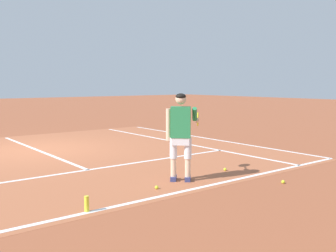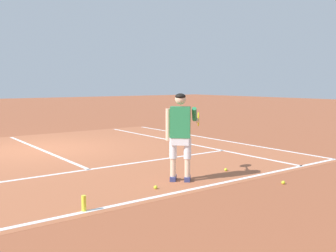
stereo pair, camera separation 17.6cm
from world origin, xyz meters
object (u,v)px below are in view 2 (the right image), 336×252
Objects in this scene: tennis_ball_by_baseline at (283,182)px; tennis_ball_near_feet at (156,187)px; tennis_ball_mid_court at (226,170)px; tennis_player at (181,131)px; water_bottle at (84,203)px.

tennis_ball_near_feet is at bearing 151.51° from tennis_ball_by_baseline.
tennis_ball_mid_court is (-0.09, 1.43, 0.00)m from tennis_ball_by_baseline.
tennis_player is 1.22m from tennis_ball_near_feet.
water_bottle is (-2.29, -0.57, -0.87)m from tennis_player.
tennis_player is 25.95× the size of tennis_ball_near_feet.
tennis_player is 2.18m from tennis_ball_by_baseline.
tennis_ball_by_baseline is 0.27× the size of water_bottle.
tennis_ball_near_feet is at bearing -164.79° from tennis_player.
tennis_ball_near_feet is at bearing 13.24° from water_bottle.
tennis_ball_by_baseline is at bearing -86.28° from tennis_ball_mid_court.
tennis_ball_by_baseline is 1.44m from tennis_ball_mid_court.
water_bottle is at bearing -166.76° from tennis_ball_near_feet.
tennis_ball_near_feet is (-0.74, -0.20, -0.96)m from tennis_player.
tennis_player reaches higher than water_bottle.
tennis_ball_near_feet and tennis_ball_mid_court have the same top height.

